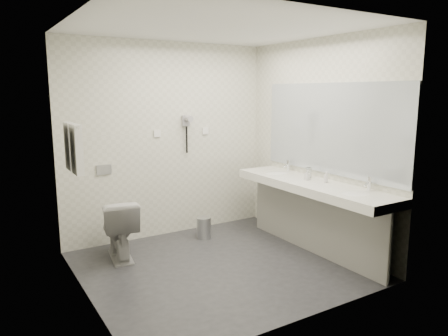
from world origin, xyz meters
TOP-DOWN VIEW (x-y plane):
  - floor at (0.00, 0.00)m, footprint 2.80×2.80m
  - ceiling at (0.00, 0.00)m, footprint 2.80×2.80m
  - wall_back at (0.00, 1.30)m, footprint 2.80×0.00m
  - wall_front at (0.00, -1.30)m, footprint 2.80×0.00m
  - wall_left at (-1.40, 0.00)m, footprint 0.00×2.60m
  - wall_right at (1.40, 0.00)m, footprint 0.00×2.60m
  - vanity_counter at (1.12, -0.20)m, footprint 0.55×2.20m
  - vanity_panel at (1.15, -0.20)m, footprint 0.03×2.15m
  - vanity_post_near at (1.18, -1.24)m, footprint 0.06×0.06m
  - vanity_post_far at (1.18, 0.84)m, footprint 0.06×0.06m
  - mirror at (1.39, -0.20)m, footprint 0.02×2.20m
  - basin_near at (1.12, -0.85)m, footprint 0.40×0.31m
  - basin_far at (1.12, 0.45)m, footprint 0.40×0.31m
  - faucet_near at (1.32, -0.85)m, footprint 0.04×0.04m
  - faucet_far at (1.32, 0.45)m, footprint 0.04×0.04m
  - soap_bottle_a at (1.14, -0.10)m, footprint 0.06×0.06m
  - soap_bottle_b at (1.18, -0.06)m, footprint 0.10×0.10m
  - soap_bottle_c at (1.23, -0.31)m, footprint 0.06×0.06m
  - glass_left at (1.27, 0.01)m, footprint 0.07×0.07m
  - toilet at (-0.85, 0.81)m, footprint 0.49×0.74m
  - flush_plate at (-0.85, 1.29)m, footprint 0.18×0.02m
  - pedal_bin at (0.29, 0.88)m, footprint 0.20×0.20m
  - bin_lid at (0.29, 0.88)m, footprint 0.19×0.19m
  - towel_rail at (-1.35, 0.55)m, footprint 0.02×0.62m
  - towel_near at (-1.34, 0.41)m, footprint 0.07×0.24m
  - towel_far at (-1.34, 0.69)m, footprint 0.07×0.24m
  - dryer_cradle at (0.25, 1.27)m, footprint 0.10×0.04m
  - dryer_barrel at (0.25, 1.20)m, footprint 0.08×0.14m
  - dryer_cord at (0.25, 1.26)m, footprint 0.02×0.02m
  - switch_plate_a at (-0.15, 1.29)m, footprint 0.09×0.02m
  - switch_plate_b at (0.55, 1.29)m, footprint 0.09×0.02m

SIDE VIEW (x-z plane):
  - floor at x=0.00m, z-range 0.00..0.00m
  - pedal_bin at x=0.29m, z-range 0.00..0.26m
  - bin_lid at x=0.29m, z-range 0.26..0.28m
  - toilet at x=-0.85m, z-range 0.00..0.69m
  - vanity_panel at x=1.15m, z-range 0.00..0.75m
  - vanity_post_near at x=1.18m, z-range 0.00..0.75m
  - vanity_post_far at x=1.18m, z-range 0.00..0.75m
  - vanity_counter at x=1.12m, z-range 0.75..0.85m
  - basin_near at x=1.12m, z-range 0.81..0.86m
  - basin_far at x=1.12m, z-range 0.81..0.86m
  - soap_bottle_b at x=1.18m, z-range 0.85..0.94m
  - soap_bottle_a at x=1.14m, z-range 0.85..0.97m
  - glass_left at x=1.27m, z-range 0.85..0.97m
  - soap_bottle_c at x=1.23m, z-range 0.85..0.98m
  - faucet_near at x=1.32m, z-range 0.85..1.00m
  - faucet_far at x=1.32m, z-range 0.85..1.00m
  - flush_plate at x=-0.85m, z-range 0.89..1.01m
  - wall_back at x=0.00m, z-range -0.15..2.65m
  - wall_front at x=0.00m, z-range -0.15..2.65m
  - wall_left at x=-1.40m, z-range -0.05..2.55m
  - wall_right at x=1.40m, z-range -0.05..2.55m
  - dryer_cord at x=0.25m, z-range 1.07..1.43m
  - towel_near at x=-1.34m, z-range 1.09..1.57m
  - towel_far at x=-1.34m, z-range 1.09..1.57m
  - switch_plate_a at x=-0.15m, z-range 1.31..1.40m
  - switch_plate_b at x=0.55m, z-range 1.31..1.40m
  - mirror at x=1.39m, z-range 0.92..1.98m
  - dryer_cradle at x=0.25m, z-range 1.43..1.57m
  - dryer_barrel at x=0.25m, z-range 1.49..1.57m
  - towel_rail at x=-1.35m, z-range 1.54..1.56m
  - ceiling at x=0.00m, z-range 2.50..2.50m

